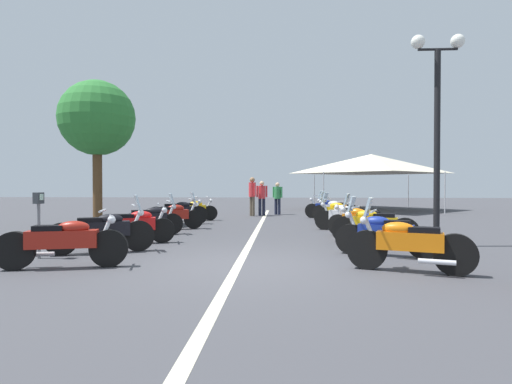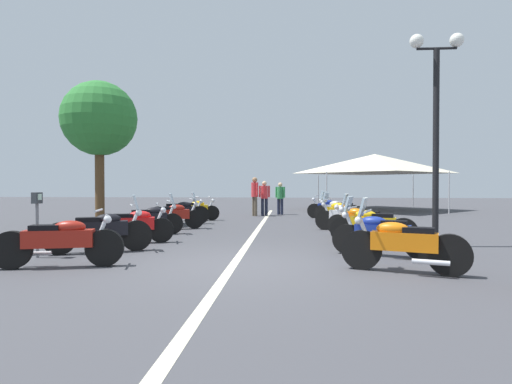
{
  "view_description": "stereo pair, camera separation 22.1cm",
  "coord_description": "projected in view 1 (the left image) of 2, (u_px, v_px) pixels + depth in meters",
  "views": [
    {
      "loc": [
        -7.38,
        -0.77,
        1.44
      ],
      "look_at": [
        5.24,
        0.0,
        1.22
      ],
      "focal_mm": 29.33,
      "sensor_mm": 36.0,
      "label": 1
    },
    {
      "loc": [
        -7.38,
        -1.0,
        1.44
      ],
      "look_at": [
        5.24,
        0.0,
        1.22
      ],
      "focal_mm": 29.33,
      "sensor_mm": 36.0,
      "label": 2
    }
  ],
  "objects": [
    {
      "name": "street_lamp_twin_globe",
      "position": [
        437.0,
        102.0,
        9.72
      ],
      "size": [
        0.32,
        1.22,
        4.93
      ],
      "color": "black",
      "rests_on": "ground_plane"
    },
    {
      "name": "motorcycle_right_row_2",
      "position": [
        373.0,
        225.0,
        10.05
      ],
      "size": [
        0.9,
        2.0,
        1.22
      ],
      "rotation": [
        0.0,
        0.0,
        1.26
      ],
      "color": "black",
      "rests_on": "ground_plane"
    },
    {
      "name": "bystander_2",
      "position": [
        262.0,
        195.0,
        19.52
      ],
      "size": [
        0.32,
        0.52,
        1.61
      ],
      "rotation": [
        0.0,
        0.0,
        3.35
      ],
      "color": "#1E2338",
      "rests_on": "ground_plane"
    },
    {
      "name": "motorcycle_right_row_7",
      "position": [
        329.0,
        208.0,
        17.81
      ],
      "size": [
        0.98,
        2.03,
        0.99
      ],
      "rotation": [
        0.0,
        0.0,
        1.21
      ],
      "color": "black",
      "rests_on": "ground_plane"
    },
    {
      "name": "motorcycle_right_row_3",
      "position": [
        362.0,
        221.0,
        11.47
      ],
      "size": [
        1.16,
        1.8,
        0.98
      ],
      "rotation": [
        0.0,
        0.0,
        1.03
      ],
      "color": "black",
      "rests_on": "ground_plane"
    },
    {
      "name": "motorcycle_left_row_4",
      "position": [
        171.0,
        215.0,
        13.42
      ],
      "size": [
        1.02,
        2.02,
        1.2
      ],
      "rotation": [
        0.0,
        0.0,
        -1.17
      ],
      "color": "black",
      "rests_on": "ground_plane"
    },
    {
      "name": "motorcycle_left_row_1",
      "position": [
        103.0,
        231.0,
        8.79
      ],
      "size": [
        1.1,
        2.04,
        1.22
      ],
      "rotation": [
        0.0,
        0.0,
        -1.13
      ],
      "color": "black",
      "rests_on": "ground_plane"
    },
    {
      "name": "event_tent",
      "position": [
        371.0,
        164.0,
        23.94
      ],
      "size": [
        6.67,
        6.67,
        3.2
      ],
      "color": "beige",
      "rests_on": "ground_plane"
    },
    {
      "name": "motorcycle_left_row_0",
      "position": [
        64.0,
        242.0,
        7.16
      ],
      "size": [
        0.82,
        2.13,
        1.01
      ],
      "rotation": [
        0.0,
        0.0,
        -1.31
      ],
      "color": "black",
      "rests_on": "ground_plane"
    },
    {
      "name": "motorcycle_right_row_6",
      "position": [
        338.0,
        210.0,
        16.36
      ],
      "size": [
        1.13,
        1.99,
        1.21
      ],
      "rotation": [
        0.0,
        0.0,
        1.11
      ],
      "color": "black",
      "rests_on": "ground_plane"
    },
    {
      "name": "motorcycle_right_row_1",
      "position": [
        384.0,
        233.0,
        8.4
      ],
      "size": [
        0.99,
        1.94,
        1.2
      ],
      "rotation": [
        0.0,
        0.0,
        1.18
      ],
      "color": "black",
      "rests_on": "ground_plane"
    },
    {
      "name": "motorcycle_left_row_3",
      "position": [
        149.0,
        219.0,
        11.91
      ],
      "size": [
        1.01,
        1.85,
        1.19
      ],
      "rotation": [
        0.0,
        0.0,
        -1.14
      ],
      "color": "black",
      "rests_on": "ground_plane"
    },
    {
      "name": "traffic_cone_0",
      "position": [
        136.0,
        220.0,
        13.73
      ],
      "size": [
        0.36,
        0.36,
        0.61
      ],
      "color": "orange",
      "rests_on": "ground_plane"
    },
    {
      "name": "motorcycle_right_row_0",
      "position": [
        408.0,
        243.0,
        6.85
      ],
      "size": [
        0.93,
        1.96,
        1.22
      ],
      "rotation": [
        0.0,
        0.0,
        1.23
      ],
      "color": "black",
      "rests_on": "ground_plane"
    },
    {
      "name": "parking_meter",
      "position": [
        39.0,
        213.0,
        8.13
      ],
      "size": [
        0.19,
        0.15,
        1.29
      ],
      "rotation": [
        0.0,
        0.0,
        -1.7
      ],
      "color": "slate",
      "rests_on": "ground_plane"
    },
    {
      "name": "lane_centre_stripe",
      "position": [
        256.0,
        233.0,
        12.52
      ],
      "size": [
        22.1,
        0.16,
        0.01
      ],
      "primitive_type": "cube",
      "color": "beige",
      "rests_on": "ground_plane"
    },
    {
      "name": "motorcycle_right_row_4",
      "position": [
        347.0,
        216.0,
        13.02
      ],
      "size": [
        1.08,
        1.99,
        1.2
      ],
      "rotation": [
        0.0,
        0.0,
        1.13
      ],
      "color": "black",
      "rests_on": "ground_plane"
    },
    {
      "name": "motorcycle_left_row_2",
      "position": [
        134.0,
        225.0,
        10.21
      ],
      "size": [
        0.81,
        1.96,
        0.99
      ],
      "rotation": [
        0.0,
        0.0,
        -1.29
      ],
      "color": "black",
      "rests_on": "ground_plane"
    },
    {
      "name": "bystander_3",
      "position": [
        252.0,
        193.0,
        19.26
      ],
      "size": [
        0.44,
        0.35,
        1.79
      ],
      "rotation": [
        0.0,
        0.0,
        5.35
      ],
      "color": "brown",
      "rests_on": "ground_plane"
    },
    {
      "name": "motorcycle_right_row_5",
      "position": [
        341.0,
        212.0,
        14.73
      ],
      "size": [
        1.19,
        1.9,
        1.21
      ],
      "rotation": [
        0.0,
        0.0,
        1.04
      ],
      "color": "black",
      "rests_on": "ground_plane"
    },
    {
      "name": "bystander_1",
      "position": [
        277.0,
        196.0,
        20.16
      ],
      "size": [
        0.32,
        0.47,
        1.55
      ],
      "rotation": [
        0.0,
        0.0,
        5.78
      ],
      "color": "#1E2338",
      "rests_on": "ground_plane"
    },
    {
      "name": "ground_plane",
      "position": [
        238.0,
        265.0,
        7.44
      ],
      "size": [
        80.0,
        80.0,
        0.0
      ],
      "primitive_type": "plane",
      "color": "#424247"
    },
    {
      "name": "motorcycle_left_row_5",
      "position": [
        178.0,
        212.0,
        15.11
      ],
      "size": [
        1.04,
        2.07,
        1.01
      ],
      "rotation": [
        0.0,
        0.0,
        -1.17
      ],
      "color": "black",
      "rests_on": "ground_plane"
    },
    {
      "name": "motorcycle_left_row_6",
      "position": [
        192.0,
        210.0,
        16.7
      ],
      "size": [
        0.88,
        2.03,
        0.98
      ],
      "rotation": [
        0.0,
        0.0,
        -1.26
      ],
      "color": "black",
      "rests_on": "ground_plane"
    },
    {
      "name": "roadside_tree_0",
      "position": [
        97.0,
        119.0,
        14.62
      ],
      "size": [
        2.62,
        2.62,
        5.09
      ],
      "color": "brown",
      "rests_on": "ground_plane"
    }
  ]
}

